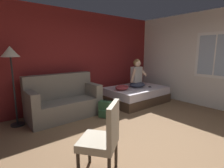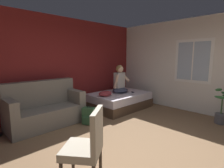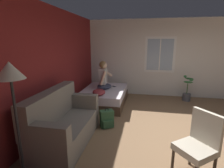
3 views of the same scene
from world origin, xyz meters
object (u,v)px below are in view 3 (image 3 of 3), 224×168
at_px(backpack, 107,119).
at_px(cell_phone, 114,86).
at_px(person_seated, 104,78).
at_px(throw_pillow, 99,92).
at_px(couch, 63,123).
at_px(bed, 104,96).
at_px(side_chair, 199,143).
at_px(potted_plant, 187,92).
at_px(floor_lamp, 11,83).

xyz_separation_m(backpack, cell_phone, (1.90, 0.19, 0.29)).
distance_m(person_seated, throw_pillow, 0.70).
bearing_deg(couch, person_seated, -6.07).
height_order(couch, throw_pillow, couch).
xyz_separation_m(bed, person_seated, (0.05, 0.02, 0.60)).
relative_size(bed, side_chair, 1.89).
height_order(backpack, potted_plant, potted_plant).
relative_size(floor_lamp, potted_plant, 2.00).
distance_m(side_chair, person_seated, 3.49).
bearing_deg(floor_lamp, couch, -7.17).
distance_m(throw_pillow, cell_phone, 1.00).
bearing_deg(cell_phone, throw_pillow, -157.84).
height_order(backpack, floor_lamp, floor_lamp).
relative_size(couch, throw_pillow, 3.55).
bearing_deg(bed, couch, 173.31).
bearing_deg(backpack, person_seated, 15.86).
bearing_deg(throw_pillow, couch, 171.20).
bearing_deg(cell_phone, couch, -154.39).
xyz_separation_m(couch, person_seated, (2.34, -0.25, 0.44)).
distance_m(backpack, floor_lamp, 2.32).
xyz_separation_m(person_seated, throw_pillow, (-0.64, -0.01, -0.29)).
relative_size(person_seated, backpack, 1.91).
distance_m(bed, floor_lamp, 3.53).
bearing_deg(side_chair, throw_pillow, 43.47).
relative_size(bed, person_seated, 2.12).
xyz_separation_m(bed, floor_lamp, (-3.30, 0.40, 1.19)).
bearing_deg(couch, potted_plant, -43.42).
bearing_deg(person_seated, floor_lamp, 173.59).
relative_size(bed, couch, 1.09).
bearing_deg(potted_plant, couch, 136.58).
height_order(backpack, cell_phone, cell_phone).
distance_m(couch, floor_lamp, 1.46).
bearing_deg(potted_plant, bed, 106.65).
bearing_deg(backpack, potted_plant, -43.79).
xyz_separation_m(backpack, floor_lamp, (-1.78, 0.82, 1.24)).
xyz_separation_m(backpack, potted_plant, (2.31, -2.22, 0.11)).
height_order(cell_phone, potted_plant, potted_plant).
distance_m(bed, couch, 2.31).
relative_size(bed, backpack, 4.05).
distance_m(floor_lamp, potted_plant, 5.22).
bearing_deg(throw_pillow, backpack, -155.10).
xyz_separation_m(floor_lamp, potted_plant, (4.09, -3.04, -1.13)).
distance_m(couch, side_chair, 2.36).
distance_m(side_chair, potted_plant, 3.60).
distance_m(person_seated, backpack, 1.76).
bearing_deg(bed, backpack, -164.36).
bearing_deg(potted_plant, person_seated, 105.58).
bearing_deg(person_seated, side_chair, -143.64).
relative_size(person_seated, floor_lamp, 0.51).
relative_size(backpack, throw_pillow, 0.95).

